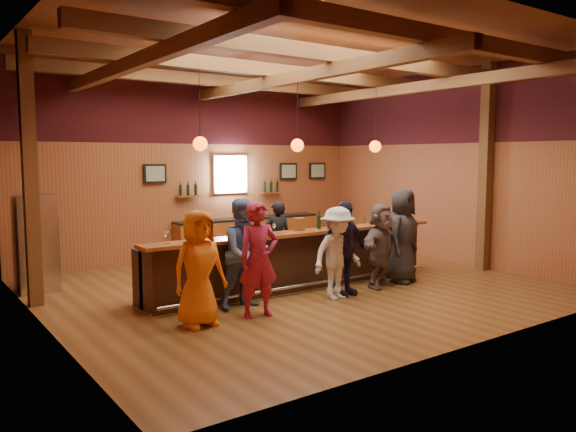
{
  "coord_description": "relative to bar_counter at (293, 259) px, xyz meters",
  "views": [
    {
      "loc": [
        -6.24,
        -8.47,
        2.48
      ],
      "look_at": [
        0.0,
        0.3,
        1.35
      ],
      "focal_mm": 35.0,
      "sensor_mm": 36.0,
      "label": 1
    }
  ],
  "objects": [
    {
      "name": "glass_e",
      "position": [
        -0.6,
        -0.24,
        0.71
      ],
      "size": [
        0.07,
        0.07,
        0.17
      ],
      "color": "silver",
      "rests_on": "bar_counter"
    },
    {
      "name": "glass_f",
      "position": [
        0.9,
        -0.42,
        0.72
      ],
      "size": [
        0.08,
        0.08,
        0.18
      ],
      "color": "silver",
      "rests_on": "bar_counter"
    },
    {
      "name": "wine_shelves",
      "position": [
        0.78,
        3.73,
        1.1
      ],
      "size": [
        3.0,
        0.18,
        0.3
      ],
      "color": "brown",
      "rests_on": "room"
    },
    {
      "name": "customer_brown",
      "position": [
        1.31,
        -1.05,
        0.29
      ],
      "size": [
        1.57,
        0.85,
        1.62
      ],
      "primitive_type": "imported",
      "rotation": [
        0.0,
        0.0,
        0.26
      ],
      "color": "#655350",
      "rests_on": "ground"
    },
    {
      "name": "customer_denim",
      "position": [
        -1.56,
        -0.8,
        0.38
      ],
      "size": [
        0.92,
        0.74,
        1.81
      ],
      "primitive_type": "imported",
      "rotation": [
        0.0,
        0.0,
        0.06
      ],
      "color": "#4F6B9E",
      "rests_on": "ground"
    },
    {
      "name": "customer_orange",
      "position": [
        -2.64,
        -1.28,
        0.34
      ],
      "size": [
        0.88,
        0.6,
        1.72
      ],
      "primitive_type": "imported",
      "rotation": [
        0.0,
        0.0,
        0.06
      ],
      "color": "orange",
      "rests_on": "ground"
    },
    {
      "name": "customer_navy",
      "position": [
        0.31,
        -1.11,
        0.33
      ],
      "size": [
        1.02,
        0.47,
        1.71
      ],
      "primitive_type": "imported",
      "rotation": [
        0.0,
        0.0,
        0.05
      ],
      "color": "black",
      "rests_on": "ground"
    },
    {
      "name": "glass_c",
      "position": [
        -1.34,
        -0.31,
        0.71
      ],
      "size": [
        0.08,
        0.08,
        0.18
      ],
      "color": "silver",
      "rests_on": "bar_counter"
    },
    {
      "name": "glass_a",
      "position": [
        -2.72,
        -0.31,
        0.73
      ],
      "size": [
        0.09,
        0.09,
        0.2
      ],
      "color": "silver",
      "rests_on": "bar_counter"
    },
    {
      "name": "window",
      "position": [
        0.78,
        3.8,
        1.53
      ],
      "size": [
        0.95,
        0.09,
        0.95
      ],
      "color": "silver",
      "rests_on": "room"
    },
    {
      "name": "back_bar_cabinet",
      "position": [
        1.18,
        3.57,
        -0.05
      ],
      "size": [
        4.0,
        0.52,
        0.95
      ],
      "color": "brown",
      "rests_on": "ground"
    },
    {
      "name": "framed_pictures",
      "position": [
        1.65,
        3.79,
        1.58
      ],
      "size": [
        5.35,
        0.05,
        0.45
      ],
      "color": "black",
      "rests_on": "room"
    },
    {
      "name": "glass_g",
      "position": [
        1.23,
        -0.3,
        0.72
      ],
      "size": [
        0.08,
        0.08,
        0.19
      ],
      "color": "silver",
      "rests_on": "bar_counter"
    },
    {
      "name": "glass_d",
      "position": [
        -1.01,
        -0.34,
        0.72
      ],
      "size": [
        0.08,
        0.08,
        0.18
      ],
      "color": "silver",
      "rests_on": "bar_counter"
    },
    {
      "name": "bartender",
      "position": [
        0.2,
        0.83,
        0.27
      ],
      "size": [
        0.68,
        0.58,
        1.59
      ],
      "primitive_type": "imported",
      "rotation": [
        0.0,
        0.0,
        2.74
      ],
      "color": "black",
      "rests_on": "ground"
    },
    {
      "name": "glass_h",
      "position": [
        1.75,
        -0.37,
        0.72
      ],
      "size": [
        0.08,
        0.08,
        0.19
      ],
      "color": "silver",
      "rests_on": "bar_counter"
    },
    {
      "name": "customer_dark",
      "position": [
        1.96,
        -0.97,
        0.41
      ],
      "size": [
        1.06,
        0.88,
        1.87
      ],
      "primitive_type": "imported",
      "rotation": [
        0.0,
        0.0,
        0.37
      ],
      "color": "#262729",
      "rests_on": "ground"
    },
    {
      "name": "glass_b",
      "position": [
        -2.19,
        -0.39,
        0.71
      ],
      "size": [
        0.07,
        0.07,
        0.16
      ],
      "color": "silver",
      "rests_on": "bar_counter"
    },
    {
      "name": "bar_counter",
      "position": [
        0.0,
        0.0,
        0.0
      ],
      "size": [
        6.3,
        1.07,
        1.11
      ],
      "color": "black",
      "rests_on": "ground"
    },
    {
      "name": "pendant_lights",
      "position": [
        -0.02,
        -0.15,
        2.19
      ],
      "size": [
        4.24,
        0.24,
        1.37
      ],
      "color": "black",
      "rests_on": "room"
    },
    {
      "name": "ice_bucket",
      "position": [
        -0.03,
        -0.22,
        0.71
      ],
      "size": [
        0.22,
        0.22,
        0.24
      ],
      "primitive_type": "cylinder",
      "color": "brown",
      "rests_on": "bar_counter"
    },
    {
      "name": "customer_redvest",
      "position": [
        -1.65,
        -1.36,
        0.38
      ],
      "size": [
        0.71,
        0.51,
        1.8
      ],
      "primitive_type": "imported",
      "rotation": [
        0.0,
        0.0,
        -0.13
      ],
      "color": "maroon",
      "rests_on": "ground"
    },
    {
      "name": "bottle_a",
      "position": [
        0.42,
        -0.26,
        0.72
      ],
      "size": [
        0.07,
        0.07,
        0.34
      ],
      "color": "black",
      "rests_on": "bar_counter"
    },
    {
      "name": "stainless_fridge",
      "position": [
        -4.12,
        2.45,
        0.38
      ],
      "size": [
        0.7,
        0.7,
        1.8
      ],
      "primitive_type": "cube",
      "color": "silver",
      "rests_on": "ground"
    },
    {
      "name": "room",
      "position": [
        -0.02,
        -0.09,
        2.69
      ],
      "size": [
        9.04,
        9.0,
        4.52
      ],
      "color": "brown",
      "rests_on": "ground"
    },
    {
      "name": "bottle_b",
      "position": [
        1.04,
        -0.22,
        0.72
      ],
      "size": [
        0.07,
        0.07,
        0.32
      ],
      "color": "black",
      "rests_on": "bar_counter"
    },
    {
      "name": "customer_white",
      "position": [
        0.05,
        -1.24,
        0.29
      ],
      "size": [
        1.08,
        0.67,
        1.62
      ],
      "primitive_type": "imported",
      "rotation": [
        0.0,
        0.0,
        0.06
      ],
      "color": "silver",
      "rests_on": "ground"
    }
  ]
}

